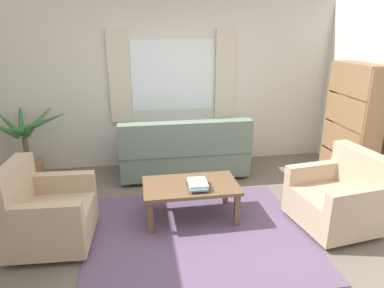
% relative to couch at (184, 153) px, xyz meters
% --- Properties ---
extents(ground_plane, '(6.24, 6.24, 0.00)m').
position_rel_couch_xyz_m(ground_plane, '(-0.08, -1.61, -0.37)').
color(ground_plane, '#6B6056').
extents(wall_back, '(5.32, 0.12, 2.60)m').
position_rel_couch_xyz_m(wall_back, '(-0.08, 0.65, 0.93)').
color(wall_back, silver).
rests_on(wall_back, ground_plane).
extents(window_with_curtains, '(1.98, 0.07, 1.40)m').
position_rel_couch_xyz_m(window_with_curtains, '(-0.08, 0.57, 1.08)').
color(window_with_curtains, white).
extents(area_rug, '(2.39, 2.02, 0.01)m').
position_rel_couch_xyz_m(area_rug, '(-0.08, -1.61, -0.36)').
color(area_rug, '#604C6B').
rests_on(area_rug, ground_plane).
extents(couch, '(1.90, 0.82, 0.92)m').
position_rel_couch_xyz_m(couch, '(0.00, 0.00, 0.00)').
color(couch, slate).
rests_on(couch, ground_plane).
extents(armchair_left, '(0.86, 0.88, 0.88)m').
position_rel_couch_xyz_m(armchair_left, '(-1.66, -1.50, -0.01)').
color(armchair_left, tan).
rests_on(armchair_left, ground_plane).
extents(armchair_right, '(0.93, 0.94, 0.88)m').
position_rel_couch_xyz_m(armchair_right, '(1.53, -1.68, -0.01)').
color(armchair_right, tan).
rests_on(armchair_right, ground_plane).
extents(coffee_table, '(1.10, 0.64, 0.44)m').
position_rel_couch_xyz_m(coffee_table, '(-0.10, -1.24, 0.01)').
color(coffee_table, brown).
rests_on(coffee_table, ground_plane).
extents(book_stack_on_table, '(0.23, 0.32, 0.08)m').
position_rel_couch_xyz_m(book_stack_on_table, '(-0.04, -1.34, 0.11)').
color(book_stack_on_table, '#2D2D33').
rests_on(book_stack_on_table, coffee_table).
extents(potted_plant, '(1.15, 1.09, 1.16)m').
position_rel_couch_xyz_m(potted_plant, '(-2.27, 0.17, 0.13)').
color(potted_plant, '#9E6B4C').
rests_on(potted_plant, ground_plane).
extents(bookshelf, '(0.30, 0.94, 1.72)m').
position_rel_couch_xyz_m(bookshelf, '(2.26, -0.63, 0.42)').
color(bookshelf, olive).
rests_on(bookshelf, ground_plane).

